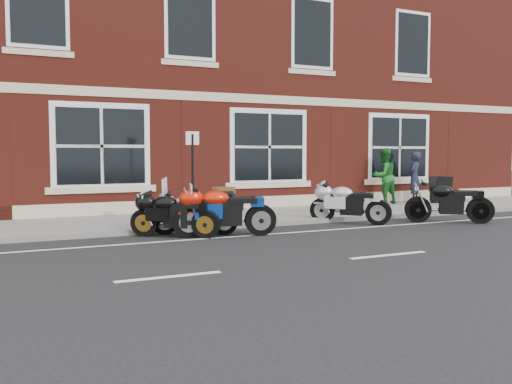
% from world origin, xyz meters
% --- Properties ---
extents(ground, '(80.00, 80.00, 0.00)m').
position_xyz_m(ground, '(0.00, 0.00, 0.00)').
color(ground, black).
rests_on(ground, ground).
extents(sidewalk, '(30.00, 3.00, 0.12)m').
position_xyz_m(sidewalk, '(0.00, 3.00, 0.06)').
color(sidewalk, slate).
rests_on(sidewalk, ground).
extents(kerb, '(30.00, 0.16, 0.12)m').
position_xyz_m(kerb, '(0.00, 1.42, 0.06)').
color(kerb, slate).
rests_on(kerb, ground).
extents(pub_building, '(24.00, 12.00, 12.00)m').
position_xyz_m(pub_building, '(0.00, 10.50, 6.00)').
color(pub_building, maroon).
rests_on(pub_building, ground).
extents(moto_touring_silver, '(1.72, 1.02, 1.25)m').
position_xyz_m(moto_touring_silver, '(-2.25, 0.92, 0.51)').
color(moto_touring_silver, black).
rests_on(moto_touring_silver, ground).
extents(moto_sport_red, '(2.20, 0.68, 1.01)m').
position_xyz_m(moto_sport_red, '(-1.77, 0.33, 0.58)').
color(moto_sport_red, black).
rests_on(moto_sport_red, ground).
extents(moto_sport_black, '(1.63, 1.32, 0.89)m').
position_xyz_m(moto_sport_black, '(-2.75, 0.70, 0.51)').
color(moto_sport_black, black).
rests_on(moto_sport_black, ground).
extents(moto_sport_silver, '(1.44, 1.69, 0.94)m').
position_xyz_m(moto_sport_silver, '(1.97, 1.02, 0.54)').
color(moto_sport_silver, black).
rests_on(moto_sport_silver, ground).
extents(moto_naked_black, '(1.88, 1.39, 0.99)m').
position_xyz_m(moto_naked_black, '(4.31, 0.02, 0.57)').
color(moto_naked_black, black).
rests_on(moto_naked_black, ground).
extents(pedestrian_left, '(0.74, 0.69, 1.71)m').
position_xyz_m(pedestrian_left, '(6.58, 3.81, 0.97)').
color(pedestrian_left, '#1A1C2F').
rests_on(pedestrian_left, sidewalk).
extents(pedestrian_right, '(0.93, 0.75, 1.82)m').
position_xyz_m(pedestrian_right, '(5.44, 3.97, 1.03)').
color(pedestrian_right, '#1A5D20').
rests_on(pedestrian_right, sidewalk).
extents(a_board_sign, '(0.61, 0.48, 0.90)m').
position_xyz_m(a_board_sign, '(7.33, 3.40, 0.57)').
color(a_board_sign, black).
rests_on(a_board_sign, sidewalk).
extents(barrel_planter, '(0.68, 0.68, 0.75)m').
position_xyz_m(barrel_planter, '(-0.54, 3.21, 0.50)').
color(barrel_planter, '#453312').
rests_on(barrel_planter, sidewalk).
extents(parking_sign, '(0.31, 0.06, 2.17)m').
position_xyz_m(parking_sign, '(-2.01, 1.55, 1.37)').
color(parking_sign, black).
rests_on(parking_sign, sidewalk).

